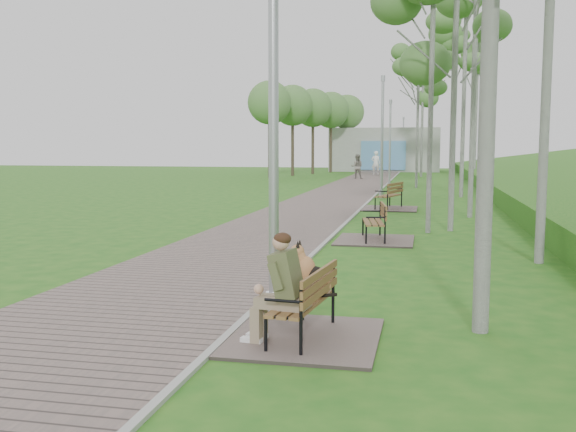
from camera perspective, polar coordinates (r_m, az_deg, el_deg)
name	(u,v)px	position (r m, az deg, el deg)	size (l,w,h in m)	color
ground	(280,287)	(10.64, -0.72, -6.34)	(120.00, 120.00, 0.00)	#215F18
walkway	(342,193)	(31.96, 4.81, 2.08)	(3.50, 67.00, 0.04)	#685A54
kerb	(377,193)	(31.79, 7.95, 2.02)	(0.10, 67.00, 0.05)	#999993
building_north	(385,150)	(61.21, 8.62, 5.84)	(10.00, 5.20, 4.00)	#9E9E99
bench_main	(297,305)	(7.73, 0.79, -7.89)	(1.76, 1.96, 1.54)	#685A54
bench_second	(374,232)	(15.86, 7.61, -1.45)	(1.87, 2.08, 1.15)	#685A54
bench_third	(389,203)	(23.97, 8.94, 1.15)	(2.00, 2.23, 1.23)	#685A54
lamp_post_near	(274,115)	(8.58, -1.29, 8.94)	(0.23, 0.23, 5.82)	#9FA2A7
lamp_post_second	(382,141)	(28.86, 8.36, 6.57)	(0.21, 0.21, 5.41)	#9FA2A7
lamp_post_third	(390,146)	(37.06, 9.04, 6.12)	(0.19, 0.19, 4.94)	#9FA2A7
lamp_post_far	(403,146)	(60.67, 10.20, 6.14)	(0.19, 0.19, 5.02)	#9FA2A7
pedestrian_near	(376,163)	(52.36, 7.81, 4.68)	(0.71, 0.47, 1.94)	white
pedestrian_far	(357,167)	(45.67, 6.16, 4.37)	(0.85, 0.66, 1.75)	gray
birch_near_a	(456,17)	(18.32, 14.73, 16.77)	(2.43, 2.43, 7.30)	silver
birch_mid_b	(466,29)	(30.73, 15.53, 15.73)	(2.49, 2.49, 9.57)	silver
birch_mid_c	(454,46)	(35.34, 14.52, 14.45)	(2.75, 2.75, 9.55)	silver
birch_far_b	(419,75)	(36.83, 11.53, 12.20)	(2.39, 2.39, 7.94)	silver
birch_far_c	(478,55)	(44.91, 16.52, 13.56)	(2.54, 2.54, 10.52)	silver
birch_distant_a	(423,81)	(50.46, 11.92, 11.70)	(2.86, 2.86, 9.24)	silver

